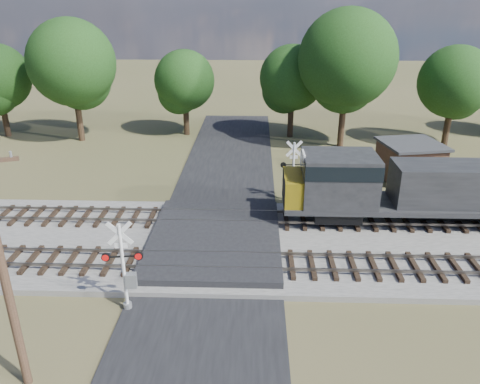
{
  "coord_description": "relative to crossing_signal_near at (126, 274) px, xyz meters",
  "views": [
    {
      "loc": [
        2.15,
        -21.85,
        12.56
      ],
      "look_at": [
        1.31,
        2.0,
        2.52
      ],
      "focal_mm": 35.0,
      "sensor_mm": 36.0,
      "label": 1
    }
  ],
  "objects": [
    {
      "name": "ground",
      "position": [
        3.21,
        5.27,
        -1.77
      ],
      "size": [
        160.0,
        160.0,
        0.0
      ],
      "primitive_type": "plane",
      "color": "#474B28",
      "rests_on": "ground"
    },
    {
      "name": "ballast_bed",
      "position": [
        13.21,
        5.77,
        -1.62
      ],
      "size": [
        140.0,
        10.0,
        0.3
      ],
      "primitive_type": "cube",
      "color": "gray",
      "rests_on": "ground"
    },
    {
      "name": "crossing_panel",
      "position": [
        3.21,
        5.77,
        -1.45
      ],
      "size": [
        7.0,
        9.0,
        0.62
      ],
      "primitive_type": "cube",
      "color": "#262628",
      "rests_on": "ground"
    },
    {
      "name": "crossing_signal_far",
      "position": [
        7.72,
        11.79,
        -0.03
      ],
      "size": [
        1.68,
        0.39,
        4.17
      ],
      "rotation": [
        0.0,
        0.0,
        3.26
      ],
      "color": "silver",
      "rests_on": "ground"
    },
    {
      "name": "road",
      "position": [
        3.21,
        5.27,
        -1.73
      ],
      "size": [
        7.0,
        60.0,
        0.08
      ],
      "primitive_type": "cube",
      "color": "black",
      "rests_on": "ground"
    },
    {
      "name": "track_far",
      "position": [
        6.34,
        8.27,
        -1.35
      ],
      "size": [
        140.0,
        2.6,
        0.33
      ],
      "color": "black",
      "rests_on": "ballast_bed"
    },
    {
      "name": "treeline",
      "position": [
        12.38,
        25.52,
        4.74
      ],
      "size": [
        80.97,
        10.99,
        11.85
      ],
      "color": "black",
      "rests_on": "ground"
    },
    {
      "name": "equipment_shed",
      "position": [
        16.65,
        16.2,
        -0.35
      ],
      "size": [
        4.81,
        4.81,
        2.8
      ],
      "rotation": [
        0.0,
        0.0,
        0.19
      ],
      "color": "#412C1C",
      "rests_on": "ground"
    },
    {
      "name": "utility_pole",
      "position": [
        -2.52,
        -4.29,
        2.89
      ],
      "size": [
        2.06,
        0.84,
        8.8
      ],
      "rotation": [
        0.0,
        0.0,
        0.34
      ],
      "color": "#3C291B",
      "rests_on": "ground"
    },
    {
      "name": "crossing_signal_near",
      "position": [
        0.0,
        0.0,
        0.0
      ],
      "size": [
        1.71,
        0.39,
        4.25
      ],
      "rotation": [
        0.0,
        0.0,
        0.11
      ],
      "color": "silver",
      "rests_on": "ground"
    },
    {
      "name": "track_near",
      "position": [
        6.34,
        3.27,
        -1.35
      ],
      "size": [
        140.0,
        2.6,
        0.33
      ],
      "color": "black",
      "rests_on": "ballast_bed"
    }
  ]
}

